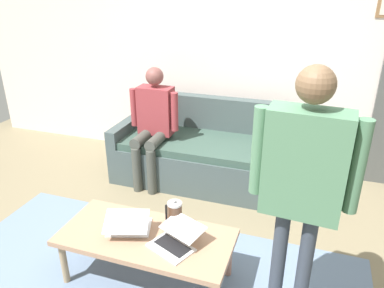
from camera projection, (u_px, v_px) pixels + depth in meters
ground_plane at (169, 273)px, 2.89m from camera, size 7.68×7.68×0.00m
area_rug at (143, 286)px, 2.76m from camera, size 3.26×1.72×0.01m
back_wall at (238, 52)px, 4.25m from camera, size 7.04×0.11×2.70m
couch at (207, 154)px, 4.17m from camera, size 2.00×0.87×0.88m
coffee_table at (146, 240)px, 2.70m from camera, size 1.27×0.59×0.40m
laptop_left at (175, 240)px, 2.56m from camera, size 0.41×0.42×0.13m
laptop_center at (128, 225)px, 2.71m from camera, size 0.39×0.38×0.16m
french_press at (175, 214)px, 2.75m from camera, size 0.13×0.11×0.23m
person_standing at (303, 177)px, 2.03m from camera, size 0.60×0.22×1.72m
person_seated at (153, 120)px, 3.97m from camera, size 0.55×0.51×1.28m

